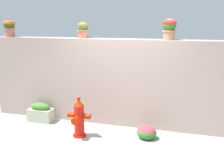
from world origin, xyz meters
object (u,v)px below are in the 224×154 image
at_px(potted_plant_0, 9,27).
at_px(planter_box, 41,112).
at_px(potted_plant_1, 83,29).
at_px(fire_hydrant, 79,119).
at_px(flower_bush_left, 147,132).
at_px(potted_plant_2, 169,27).

bearing_deg(potted_plant_0, planter_box, -22.15).
height_order(potted_plant_1, fire_hydrant, potted_plant_1).
height_order(potted_plant_1, flower_bush_left, potted_plant_1).
xyz_separation_m(potted_plant_1, fire_hydrant, (0.26, -0.97, -1.77)).
distance_m(potted_plant_0, potted_plant_1, 1.92).
relative_size(potted_plant_0, fire_hydrant, 0.50).
relative_size(fire_hydrant, flower_bush_left, 2.08).
bearing_deg(potted_plant_0, potted_plant_2, -0.10).
height_order(fire_hydrant, flower_bush_left, fire_hydrant).
bearing_deg(potted_plant_1, planter_box, -154.72).
bearing_deg(potted_plant_2, flower_bush_left, -116.27).
distance_m(fire_hydrant, flower_bush_left, 1.41).
height_order(potted_plant_2, fire_hydrant, potted_plant_2).
relative_size(potted_plant_2, planter_box, 0.75).
height_order(fire_hydrant, planter_box, fire_hydrant).
xyz_separation_m(flower_bush_left, planter_box, (-2.56, 0.25, 0.07)).
bearing_deg(flower_bush_left, potted_plant_0, 169.73).
bearing_deg(planter_box, potted_plant_1, 25.28).
relative_size(potted_plant_1, planter_box, 0.63).
distance_m(potted_plant_2, flower_bush_left, 2.19).
xyz_separation_m(potted_plant_0, fire_hydrant, (2.18, -0.92, -1.82)).
distance_m(potted_plant_0, fire_hydrant, 2.98).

